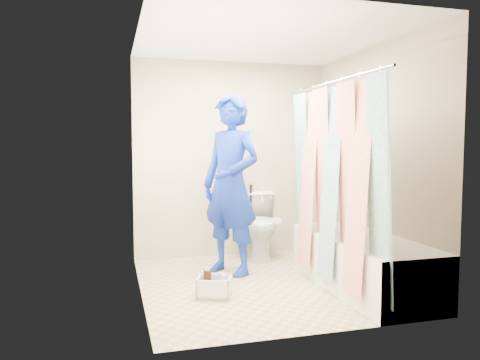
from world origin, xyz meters
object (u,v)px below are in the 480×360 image
object	(u,v)px
plumber	(231,185)
cleaning_caddy	(215,288)
bathtub	(362,261)
toilet	(259,225)

from	to	relation	value
plumber	cleaning_caddy	size ratio (longest dim) A/B	5.23
bathtub	cleaning_caddy	xyz separation A→B (m)	(-1.41, 0.15, -0.18)
bathtub	plumber	xyz separation A→B (m)	(-1.07, 0.88, 0.69)
toilet	bathtub	bearing A→B (deg)	-59.02
plumber	cleaning_caddy	distance (m)	1.19
bathtub	toilet	xyz separation A→B (m)	(-0.55, 1.51, 0.13)
toilet	plumber	size ratio (longest dim) A/B	0.42
bathtub	toilet	distance (m)	1.61
bathtub	cleaning_caddy	bearing A→B (deg)	173.97
bathtub	cleaning_caddy	size ratio (longest dim) A/B	4.79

